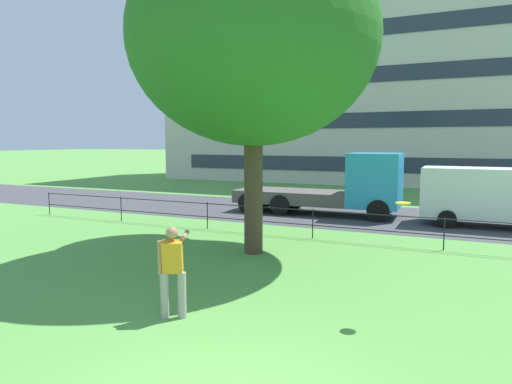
{
  "coord_description": "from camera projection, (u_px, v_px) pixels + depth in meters",
  "views": [
    {
      "loc": [
        2.47,
        -4.37,
        3.23
      ],
      "look_at": [
        -2.37,
        6.22,
        1.94
      ],
      "focal_mm": 31.94,
      "sensor_mm": 36.0,
      "label": 1
    }
  ],
  "objects": [
    {
      "name": "tree_large_lawn",
      "position": [
        257.0,
        41.0,
        13.18
      ],
      "size": [
        7.27,
        7.47,
        9.04
      ],
      "color": "#4C3828",
      "rests_on": "ground"
    },
    {
      "name": "street_strip",
      "position": [
        397.0,
        218.0,
        19.21
      ],
      "size": [
        80.0,
        7.16,
        0.01
      ],
      "primitive_type": "cube",
      "color": "#424247",
      "rests_on": "ground"
    },
    {
      "name": "person_thrower",
      "position": [
        173.0,
        269.0,
        8.31
      ],
      "size": [
        0.48,
        0.88,
        1.7
      ],
      "color": "gray",
      "rests_on": "ground"
    },
    {
      "name": "frisbee",
      "position": [
        403.0,
        203.0,
        8.15
      ],
      "size": [
        0.37,
        0.37,
        0.03
      ],
      "color": "yellow"
    },
    {
      "name": "panel_van_center",
      "position": [
        493.0,
        194.0,
        17.18
      ],
      "size": [
        5.02,
        2.14,
        2.24
      ],
      "color": "white",
      "rests_on": "ground"
    },
    {
      "name": "apartment_building_background",
      "position": [
        375.0,
        62.0,
        37.24
      ],
      "size": [
        34.1,
        11.33,
        19.48
      ],
      "color": "beige",
      "rests_on": "ground"
    },
    {
      "name": "flatbed_truck_right",
      "position": [
        341.0,
        188.0,
        20.02
      ],
      "size": [
        7.35,
        2.57,
        2.75
      ],
      "color": "#2D99D1",
      "rests_on": "ground"
    },
    {
      "name": "park_fence",
      "position": [
        375.0,
        223.0,
        14.36
      ],
      "size": [
        28.58,
        0.04,
        1.0
      ],
      "color": "black",
      "rests_on": "ground"
    }
  ]
}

